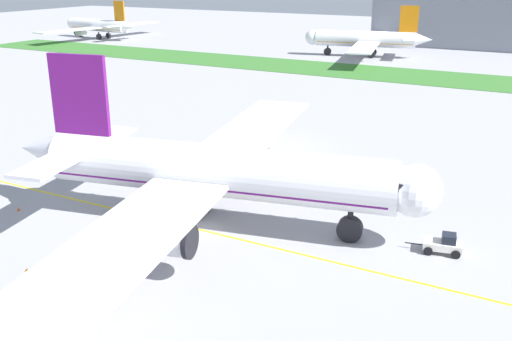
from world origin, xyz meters
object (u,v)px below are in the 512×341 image
Objects in this scene: parked_airliner_far_left at (100,26)px; parked_airliner_far_centre at (367,40)px; traffic_cone_near_nose at (18,208)px; pushback_tug at (444,244)px; airliner_foreground at (212,172)px; ground_crew_marshaller_front at (28,274)px.

parked_airliner_far_centre reaches higher than parked_airliner_far_left.
traffic_cone_near_nose is 183.21m from parked_airliner_far_left.
pushback_tug is at bearing 15.52° from traffic_cone_near_nose.
parked_airliner_far_centre is (-3.99, 143.86, 5.30)m from traffic_cone_near_nose.
pushback_tug reaches higher than traffic_cone_near_nose.
parked_airliner_far_centre is at bearing 101.13° from airliner_foreground.
ground_crew_marshaller_front is at bearing -142.78° from pushback_tug.
traffic_cone_near_nose is at bearing -50.48° from parked_airliner_far_left.
pushback_tug is at bearing -68.52° from parked_airliner_far_centre.
airliner_foreground is 24.84m from traffic_cone_near_nose.
traffic_cone_near_nose is (-47.44, -13.17, -0.68)m from pushback_tug.
traffic_cone_near_nose is (-22.73, -8.00, -6.04)m from airliner_foreground.
pushback_tug is (24.71, 5.17, -5.36)m from airliner_foreground.
airliner_foreground is 13.40× the size of pushback_tug.
parked_airliner_far_left reaches higher than traffic_cone_near_nose.
parked_airliner_far_centre is at bearing 111.48° from pushback_tug.
parked_airliner_far_left is (-139.27, 133.27, -1.09)m from airliner_foreground.
ground_crew_marshaller_front is 201.62m from parked_airliner_far_left.
parked_airliner_far_left is (-131.46, 152.81, 4.26)m from ground_crew_marshaller_front.
ground_crew_marshaller_front is 0.03× the size of parked_airliner_far_left.
traffic_cone_near_nose is (-14.91, 11.54, -0.69)m from ground_crew_marshaller_front.
ground_crew_marshaller_front reaches higher than traffic_cone_near_nose.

